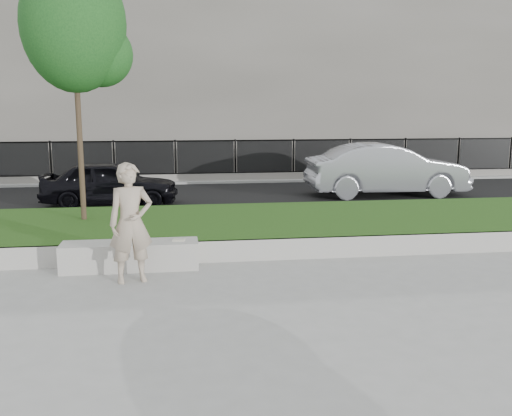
{
  "coord_description": "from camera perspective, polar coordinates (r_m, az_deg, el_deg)",
  "views": [
    {
      "loc": [
        -0.55,
        -9.05,
        2.8
      ],
      "look_at": [
        0.87,
        1.2,
        0.96
      ],
      "focal_mm": 40.0,
      "sensor_mm": 36.0,
      "label": 1
    }
  ],
  "objects": [
    {
      "name": "building_facade",
      "position": [
        29.14,
        -7.03,
        14.35
      ],
      "size": [
        34.0,
        10.0,
        10.0
      ],
      "primitive_type": "cube",
      "color": "#5B5750",
      "rests_on": "ground"
    },
    {
      "name": "car_dark",
      "position": [
        16.55,
        -14.38,
        2.42
      ],
      "size": [
        3.82,
        1.68,
        1.28
      ],
      "primitive_type": "imported",
      "rotation": [
        0.0,
        0.0,
        1.53
      ],
      "color": "black",
      "rests_on": "street"
    },
    {
      "name": "ground",
      "position": [
        9.49,
        -4.25,
        -7.1
      ],
      "size": [
        90.0,
        90.0,
        0.0
      ],
      "primitive_type": "plane",
      "color": "gray",
      "rests_on": "ground"
    },
    {
      "name": "far_pavement",
      "position": [
        22.23,
        -6.44,
        2.95
      ],
      "size": [
        34.0,
        3.0,
        0.12
      ],
      "primitive_type": "cube",
      "color": "gray",
      "rests_on": "ground"
    },
    {
      "name": "iron_fence",
      "position": [
        21.18,
        -6.39,
        3.91
      ],
      "size": [
        32.0,
        0.3,
        1.5
      ],
      "color": "slate",
      "rests_on": "far_pavement"
    },
    {
      "name": "grass_bank",
      "position": [
        12.34,
        -5.17,
        -2.11
      ],
      "size": [
        34.0,
        4.0,
        0.4
      ],
      "primitive_type": "cube",
      "color": "black",
      "rests_on": "ground"
    },
    {
      "name": "young_tree",
      "position": [
        12.78,
        -17.36,
        16.65
      ],
      "size": [
        2.22,
        2.13,
        5.44
      ],
      "color": "#38281C",
      "rests_on": "grass_bank"
    },
    {
      "name": "book",
      "position": [
        10.11,
        -7.73,
        -3.19
      ],
      "size": [
        0.24,
        0.19,
        0.02
      ],
      "primitive_type": "cube",
      "rotation": [
        0.0,
        0.0,
        -0.21
      ],
      "color": "beige",
      "rests_on": "stone_bench"
    },
    {
      "name": "stone_bench",
      "position": [
        10.21,
        -12.46,
        -4.67
      ],
      "size": [
        2.35,
        0.59,
        0.48
      ],
      "primitive_type": "cube",
      "color": "#ADAAA1",
      "rests_on": "ground"
    },
    {
      "name": "car_silver",
      "position": [
        18.36,
        12.89,
        3.76
      ],
      "size": [
        4.97,
        1.79,
        1.63
      ],
      "primitive_type": "imported",
      "rotation": [
        0.0,
        0.0,
        1.56
      ],
      "color": "#9FA0A7",
      "rests_on": "street"
    },
    {
      "name": "grass_kerb",
      "position": [
        10.43,
        -4.64,
        -4.37
      ],
      "size": [
        34.0,
        0.08,
        0.4
      ],
      "primitive_type": "cube",
      "color": "#ADAAA1",
      "rests_on": "ground"
    },
    {
      "name": "man",
      "position": [
        9.33,
        -12.41,
        -1.48
      ],
      "size": [
        0.8,
        0.62,
        1.93
      ],
      "primitive_type": "imported",
      "rotation": [
        0.0,
        0.0,
        0.24
      ],
      "color": "tan",
      "rests_on": "ground"
    },
    {
      "name": "street",
      "position": [
        17.78,
        -6.04,
        1.04
      ],
      "size": [
        34.0,
        7.0,
        0.04
      ],
      "primitive_type": "cube",
      "color": "black",
      "rests_on": "ground"
    }
  ]
}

